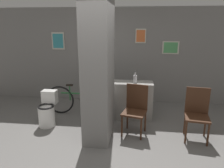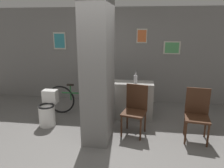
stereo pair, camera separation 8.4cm
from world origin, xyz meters
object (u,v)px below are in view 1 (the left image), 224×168
chair_near_pillar (135,107)px  bicycle (81,100)px  toilet (47,111)px  chair_by_doorway (197,112)px  bottle_tall (135,79)px

chair_near_pillar → bicycle: bearing=163.3°
toilet → chair_by_doorway: (3.08, -0.20, 0.22)m
bicycle → bottle_tall: 1.44m
toilet → bottle_tall: (1.88, 0.57, 0.64)m
chair_near_pillar → bottle_tall: 0.80m
chair_near_pillar → bicycle: size_ratio=0.56×
chair_by_doorway → bicycle: 2.65m
bicycle → toilet: bearing=-131.3°
toilet → chair_by_doorway: bearing=-3.6°
bicycle → bottle_tall: (1.30, -0.09, 0.60)m
bicycle → bottle_tall: size_ratio=6.27×
bottle_tall → chair_near_pillar: bearing=-87.6°
bicycle → bottle_tall: bottle_tall is taller
toilet → chair_near_pillar: (1.91, -0.11, 0.22)m
bicycle → chair_by_doorway: bearing=-18.9°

